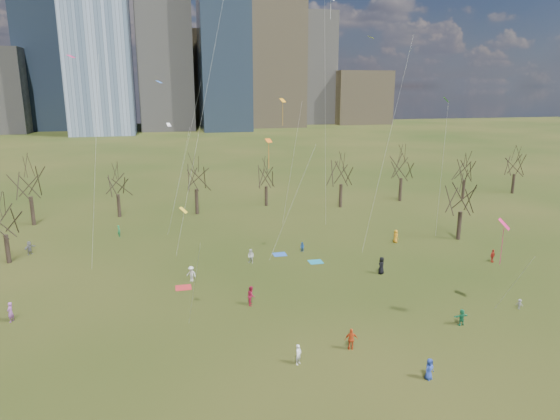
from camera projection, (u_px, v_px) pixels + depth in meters
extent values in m
plane|color=black|center=(312.00, 319.00, 43.97)|extent=(500.00, 500.00, 0.00)
cube|color=slate|center=(163.00, 23.00, 224.19)|extent=(24.00, 24.00, 95.00)
cube|color=#384C66|center=(223.00, 10.00, 219.42)|extent=(22.00, 22.00, 105.00)
cube|color=#726347|center=(273.00, 53.00, 248.38)|extent=(28.00, 28.00, 72.00)
cube|color=#384C66|center=(49.00, 58.00, 230.21)|extent=(25.00, 25.00, 65.00)
cube|color=slate|center=(312.00, 69.00, 269.88)|extent=(22.00, 22.00, 58.00)
cube|color=#726347|center=(190.00, 78.00, 265.83)|extent=(30.00, 30.00, 48.00)
cube|color=#726347|center=(358.00, 97.00, 274.42)|extent=(30.00, 28.00, 28.00)
cylinder|color=black|center=(32.00, 211.00, 73.25)|extent=(0.55, 0.55, 4.28)
cylinder|color=black|center=(119.00, 206.00, 77.93)|extent=(0.52, 0.52, 3.60)
cylinder|color=black|center=(197.00, 202.00, 79.65)|extent=(0.54, 0.54, 4.05)
cylinder|color=black|center=(266.00, 196.00, 85.27)|extent=(0.51, 0.51, 3.38)
cylinder|color=black|center=(341.00, 196.00, 84.14)|extent=(0.54, 0.54, 3.96)
cylinder|color=black|center=(400.00, 190.00, 88.72)|extent=(0.54, 0.54, 4.14)
cylinder|color=black|center=(463.00, 189.00, 90.56)|extent=(0.52, 0.52, 3.51)
cylinder|color=black|center=(513.00, 184.00, 95.14)|extent=(0.53, 0.53, 3.74)
cylinder|color=black|center=(7.00, 249.00, 57.54)|extent=(0.51, 0.51, 3.38)
cylinder|color=black|center=(459.00, 226.00, 66.37)|extent=(0.53, 0.53, 3.83)
cube|color=teal|center=(316.00, 262.00, 58.19)|extent=(1.60, 1.50, 0.03)
cube|color=blue|center=(280.00, 254.00, 60.77)|extent=(1.60, 1.50, 0.03)
cube|color=red|center=(183.00, 288.00, 50.74)|extent=(1.60, 1.50, 0.03)
imported|color=#223994|center=(429.00, 369.00, 34.72)|extent=(0.90, 0.75, 1.57)
imported|color=white|center=(298.00, 354.00, 36.62)|extent=(0.68, 0.66, 1.57)
imported|color=#B5193F|center=(251.00, 296.00, 46.58)|extent=(0.87, 1.02, 1.85)
imported|color=slate|center=(519.00, 304.00, 45.79)|extent=(0.67, 0.72, 0.97)
imported|color=#CE4216|center=(351.00, 339.00, 38.61)|extent=(1.09, 0.58, 1.77)
imported|color=#1A7649|center=(462.00, 317.00, 42.64)|extent=(1.38, 0.52, 1.46)
imported|color=black|center=(381.00, 265.00, 54.31)|extent=(1.10, 1.09, 1.92)
imported|color=#9E54A8|center=(10.00, 312.00, 43.21)|extent=(0.62, 0.77, 1.82)
imported|color=#2658A7|center=(302.00, 247.00, 61.61)|extent=(0.73, 0.76, 1.23)
imported|color=silver|center=(191.00, 274.00, 52.27)|extent=(1.23, 1.12, 1.65)
imported|color=#B52219|center=(493.00, 256.00, 57.97)|extent=(0.97, 0.71, 1.54)
imported|color=slate|center=(30.00, 248.00, 60.60)|extent=(1.35, 1.52, 1.67)
imported|color=orange|center=(396.00, 236.00, 65.20)|extent=(0.73, 0.96, 1.74)
imported|color=#1C7F42|center=(119.00, 231.00, 67.87)|extent=(0.56, 0.67, 1.59)
imported|color=silver|center=(251.00, 256.00, 57.63)|extent=(1.03, 1.02, 1.68)
plane|color=orange|center=(269.00, 140.00, 51.52)|extent=(0.94, 0.88, 0.36)
cylinder|color=silver|center=(291.00, 205.00, 51.67)|extent=(3.93, 3.98, 13.09)
cylinder|color=orange|center=(269.00, 156.00, 51.91)|extent=(0.04, 0.04, 2.70)
plane|color=#CFEE25|center=(371.00, 37.00, 51.65)|extent=(0.88, 0.91, 0.28)
cylinder|color=silver|center=(386.00, 152.00, 52.82)|extent=(2.68, 4.17, 23.47)
plane|color=#DE185D|center=(504.00, 224.00, 41.02)|extent=(1.45, 1.44, 0.83)
cylinder|color=silver|center=(512.00, 286.00, 38.02)|extent=(3.32, 7.50, 7.52)
cylinder|color=#DE185D|center=(502.00, 246.00, 41.48)|extent=(0.04, 0.04, 3.15)
cylinder|color=silver|center=(202.00, 113.00, 50.90)|extent=(6.73, 4.41, 31.80)
cylinder|color=silver|center=(325.00, 119.00, 62.51)|extent=(2.64, 5.43, 29.08)
cylinder|color=white|center=(331.00, 10.00, 62.16)|extent=(0.04, 0.04, 2.10)
plane|color=green|center=(446.00, 100.00, 59.56)|extent=(0.89, 1.08, 0.67)
cylinder|color=silver|center=(442.00, 173.00, 59.40)|extent=(2.25, 4.16, 16.98)
plane|color=blue|center=(159.00, 82.00, 59.54)|extent=(1.06, 1.07, 0.30)
cylinder|color=silver|center=(183.00, 165.00, 58.37)|extent=(4.32, 8.40, 19.05)
plane|color=orange|center=(283.00, 100.00, 65.02)|extent=(1.14, 1.06, 0.51)
cylinder|color=silver|center=(292.00, 167.00, 64.80)|extent=(1.20, 5.06, 16.76)
cylinder|color=orange|center=(283.00, 114.00, 65.45)|extent=(0.04, 0.04, 3.00)
plane|color=yellow|center=(183.00, 210.00, 37.86)|extent=(0.75, 0.83, 0.43)
cylinder|color=silver|center=(194.00, 289.00, 34.98)|extent=(0.60, 8.64, 9.40)
plane|color=#E3195E|center=(71.00, 56.00, 46.85)|extent=(1.07, 1.08, 0.29)
cylinder|color=silver|center=(95.00, 171.00, 48.02)|extent=(2.86, 3.65, 21.26)
plane|color=white|center=(169.00, 125.00, 74.16)|extent=(0.96, 0.85, 0.54)
cylinder|color=silver|center=(181.00, 170.00, 73.82)|extent=(2.83, 4.73, 12.99)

